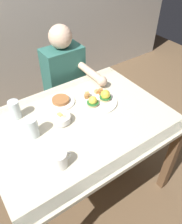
{
  "coord_description": "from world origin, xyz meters",
  "views": [
    {
      "loc": [
        -0.56,
        -0.92,
        1.76
      ],
      "look_at": [
        0.08,
        0.0,
        0.78
      ],
      "focal_mm": 36.05,
      "sensor_mm": 36.0,
      "label": 1
    }
  ],
  "objects_px": {
    "fork": "(100,81)",
    "water_glass_near": "(15,110)",
    "dining_table": "(81,133)",
    "fruit_bowl": "(61,119)",
    "eggs_benedict_plate": "(99,100)",
    "diner_person": "(66,81)",
    "water_glass_far": "(32,129)",
    "side_plate": "(61,101)",
    "coffee_mug": "(60,160)"
  },
  "relations": [
    {
      "from": "fork",
      "to": "side_plate",
      "type": "xyz_separation_m",
      "value": [
        -0.4,
        -0.07,
        0.01
      ]
    },
    {
      "from": "side_plate",
      "to": "fruit_bowl",
      "type": "bearing_deg",
      "value": -117.7
    },
    {
      "from": "fruit_bowl",
      "to": "diner_person",
      "type": "bearing_deg",
      "value": 57.77
    },
    {
      "from": "fork",
      "to": "diner_person",
      "type": "bearing_deg",
      "value": 118.93
    },
    {
      "from": "eggs_benedict_plate",
      "to": "water_glass_near",
      "type": "height_order",
      "value": "water_glass_near"
    },
    {
      "from": "coffee_mug",
      "to": "fruit_bowl",
      "type": "bearing_deg",
      "value": 59.9
    },
    {
      "from": "dining_table",
      "to": "coffee_mug",
      "type": "distance_m",
      "value": 0.39
    },
    {
      "from": "coffee_mug",
      "to": "side_plate",
      "type": "xyz_separation_m",
      "value": [
        0.27,
        0.48,
        -0.04
      ]
    },
    {
      "from": "water_glass_far",
      "to": "fork",
      "type": "bearing_deg",
      "value": 19.98
    },
    {
      "from": "dining_table",
      "to": "fork",
      "type": "height_order",
      "value": "fork"
    },
    {
      "from": "fruit_bowl",
      "to": "diner_person",
      "type": "height_order",
      "value": "diner_person"
    },
    {
      "from": "fork",
      "to": "water_glass_near",
      "type": "xyz_separation_m",
      "value": [
        -0.72,
        -0.03,
        0.06
      ]
    },
    {
      "from": "dining_table",
      "to": "fork",
      "type": "relative_size",
      "value": 7.69
    },
    {
      "from": "side_plate",
      "to": "diner_person",
      "type": "bearing_deg",
      "value": 55.58
    },
    {
      "from": "coffee_mug",
      "to": "fork",
      "type": "distance_m",
      "value": 0.86
    },
    {
      "from": "fork",
      "to": "side_plate",
      "type": "distance_m",
      "value": 0.4
    },
    {
      "from": "fruit_bowl",
      "to": "water_glass_far",
      "type": "height_order",
      "value": "water_glass_far"
    },
    {
      "from": "fork",
      "to": "water_glass_far",
      "type": "relative_size",
      "value": 1.16
    },
    {
      "from": "water_glass_near",
      "to": "water_glass_far",
      "type": "distance_m",
      "value": 0.22
    },
    {
      "from": "dining_table",
      "to": "fork",
      "type": "xyz_separation_m",
      "value": [
        0.39,
        0.31,
        0.11
      ]
    },
    {
      "from": "eggs_benedict_plate",
      "to": "fruit_bowl",
      "type": "xyz_separation_m",
      "value": [
        -0.32,
        -0.03,
        0.01
      ]
    },
    {
      "from": "coffee_mug",
      "to": "fork",
      "type": "relative_size",
      "value": 0.71
    },
    {
      "from": "eggs_benedict_plate",
      "to": "fork",
      "type": "bearing_deg",
      "value": 51.97
    },
    {
      "from": "fruit_bowl",
      "to": "eggs_benedict_plate",
      "type": "bearing_deg",
      "value": 4.76
    },
    {
      "from": "eggs_benedict_plate",
      "to": "dining_table",
      "type": "bearing_deg",
      "value": -157.04
    },
    {
      "from": "eggs_benedict_plate",
      "to": "diner_person",
      "type": "xyz_separation_m",
      "value": [
        0.02,
        0.51,
        -0.11
      ]
    },
    {
      "from": "fork",
      "to": "diner_person",
      "type": "height_order",
      "value": "diner_person"
    },
    {
      "from": "dining_table",
      "to": "water_glass_far",
      "type": "xyz_separation_m",
      "value": [
        -0.3,
        0.06,
        0.16
      ]
    },
    {
      "from": "dining_table",
      "to": "diner_person",
      "type": "height_order",
      "value": "diner_person"
    },
    {
      "from": "fruit_bowl",
      "to": "water_glass_near",
      "type": "distance_m",
      "value": 0.31
    },
    {
      "from": "fork",
      "to": "water_glass_far",
      "type": "bearing_deg",
      "value": -160.02
    },
    {
      "from": "dining_table",
      "to": "fork",
      "type": "distance_m",
      "value": 0.51
    },
    {
      "from": "fruit_bowl",
      "to": "fork",
      "type": "xyz_separation_m",
      "value": [
        0.5,
        0.25,
        -0.03
      ]
    },
    {
      "from": "dining_table",
      "to": "side_plate",
      "type": "bearing_deg",
      "value": 91.82
    },
    {
      "from": "diner_person",
      "to": "eggs_benedict_plate",
      "type": "bearing_deg",
      "value": -91.86
    },
    {
      "from": "fork",
      "to": "water_glass_near",
      "type": "bearing_deg",
      "value": -177.32
    },
    {
      "from": "water_glass_far",
      "to": "dining_table",
      "type": "bearing_deg",
      "value": -11.59
    },
    {
      "from": "eggs_benedict_plate",
      "to": "water_glass_far",
      "type": "distance_m",
      "value": 0.52
    },
    {
      "from": "fruit_bowl",
      "to": "water_glass_near",
      "type": "bearing_deg",
      "value": 135.82
    },
    {
      "from": "fork",
      "to": "diner_person",
      "type": "relative_size",
      "value": 0.14
    },
    {
      "from": "eggs_benedict_plate",
      "to": "fruit_bowl",
      "type": "relative_size",
      "value": 2.25
    },
    {
      "from": "water_glass_far",
      "to": "coffee_mug",
      "type": "bearing_deg",
      "value": -84.36
    },
    {
      "from": "fruit_bowl",
      "to": "diner_person",
      "type": "xyz_separation_m",
      "value": [
        0.34,
        0.54,
        -0.12
      ]
    },
    {
      "from": "eggs_benedict_plate",
      "to": "coffee_mug",
      "type": "bearing_deg",
      "value": -146.85
    },
    {
      "from": "water_glass_far",
      "to": "water_glass_near",
      "type": "bearing_deg",
      "value": 95.98
    },
    {
      "from": "fruit_bowl",
      "to": "water_glass_near",
      "type": "xyz_separation_m",
      "value": [
        -0.22,
        0.22,
        0.03
      ]
    },
    {
      "from": "eggs_benedict_plate",
      "to": "side_plate",
      "type": "relative_size",
      "value": 1.35
    },
    {
      "from": "water_glass_far",
      "to": "side_plate",
      "type": "xyz_separation_m",
      "value": [
        0.3,
        0.19,
        -0.04
      ]
    },
    {
      "from": "fork",
      "to": "coffee_mug",
      "type": "bearing_deg",
      "value": -140.75
    },
    {
      "from": "eggs_benedict_plate",
      "to": "water_glass_near",
      "type": "relative_size",
      "value": 2.07
    }
  ]
}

